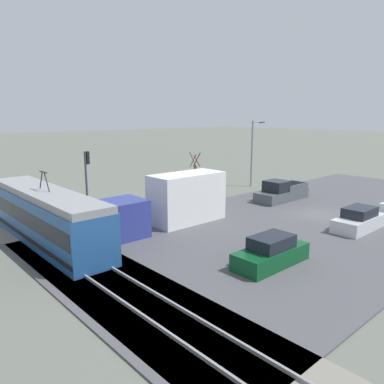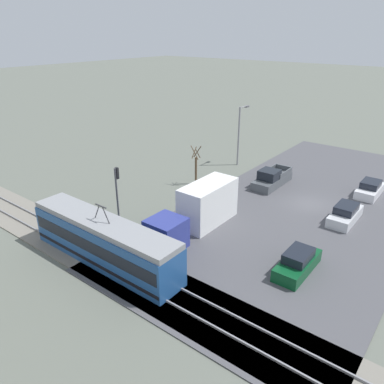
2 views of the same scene
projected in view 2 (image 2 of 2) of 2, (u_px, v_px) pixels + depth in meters
ground_plane at (309, 205)px, 35.53m from camera, size 320.00×320.00×0.00m
road_surface at (309, 204)px, 35.52m from camera, size 18.32×41.29×0.08m
rail_bed at (193, 306)px, 22.42m from camera, size 74.11×4.40×0.22m
light_rail_tram at (104, 241)px, 26.23m from camera, size 12.75×2.62×4.33m
box_truck at (199, 210)px, 30.67m from camera, size 2.52×9.38×3.52m
pickup_truck at (272, 179)px, 39.53m from camera, size 2.04×5.68×1.88m
sedan_car_0 at (345, 214)px, 32.13m from camera, size 1.81×4.51×1.53m
sedan_car_1 at (370, 189)px, 37.24m from camera, size 1.88×4.25×1.48m
sedan_car_2 at (298, 263)px, 25.40m from camera, size 1.74×4.46×1.56m
traffic_light_pole at (117, 188)px, 30.76m from camera, size 0.28×0.47×5.06m
street_tree at (196, 167)px, 39.59m from camera, size 1.02×0.84×4.26m
street_lamp_near_crossing at (240, 131)px, 44.58m from camera, size 0.36×1.95×7.07m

